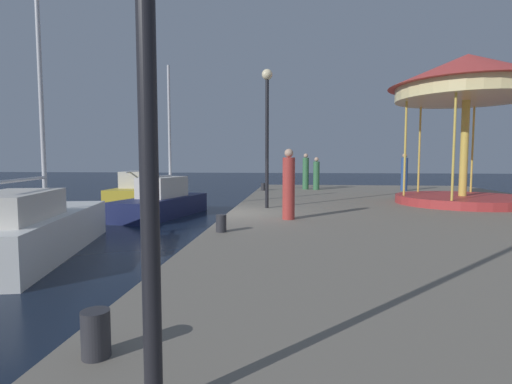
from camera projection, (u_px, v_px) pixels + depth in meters
name	position (u px, v px, depth m)	size (l,w,h in m)	color
ground_plane	(228.00, 238.00, 12.49)	(120.00, 120.00, 0.00)	black
quay_dock	(438.00, 229.00, 11.84)	(12.62, 27.90, 0.80)	gray
sailboat_white	(30.00, 230.00, 10.12)	(3.41, 6.61, 7.30)	white
sailboat_navy	(162.00, 201.00, 17.21)	(2.91, 5.44, 6.55)	#19214C
sailboat_yellow	(140.00, 190.00, 23.38)	(2.19, 5.95, 5.64)	gold
carousel	(467.00, 92.00, 14.58)	(5.53, 5.53, 5.47)	#B23333
lamp_post_mid_promenade	(267.00, 115.00, 13.44)	(0.36, 0.36, 4.66)	black
bollard_center	(263.00, 187.00, 21.28)	(0.24, 0.24, 0.40)	#2D2D33
bollard_north	(96.00, 334.00, 3.36)	(0.24, 0.24, 0.40)	#2D2D33
bollard_south	(221.00, 223.00, 9.14)	(0.24, 0.24, 0.40)	#2D2D33
person_by_the_water	(306.00, 172.00, 22.14)	(0.34, 0.34, 1.98)	#387247
person_near_carousel	(316.00, 174.00, 21.86)	(0.34, 0.34, 1.78)	#387247
person_far_corner	(404.00, 173.00, 21.08)	(0.34, 0.34, 1.97)	#2D4C8C
person_mid_promenade	(289.00, 186.00, 11.04)	(0.34, 0.34, 1.95)	#B23833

